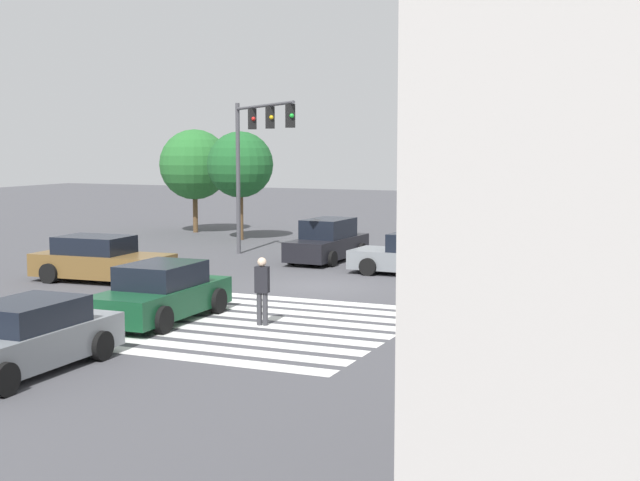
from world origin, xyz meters
TOP-DOWN VIEW (x-y plane):
  - ground_plane at (0.00, 0.00)m, footprint 114.17×114.17m
  - crosswalk_markings at (0.00, -6.32)m, footprint 9.48×8.20m
  - traffic_signal_mast at (-5.03, 5.03)m, footprint 5.11×5.11m
  - car_0 at (-7.43, -1.92)m, footprint 4.91×2.39m
  - car_2 at (-1.71, -6.82)m, footprint 2.24×4.72m
  - car_3 at (-2.31, 6.07)m, footprint 2.11×4.73m
  - car_4 at (-1.31, -12.59)m, footprint 2.13×4.92m
  - car_5 at (2.09, 3.91)m, footprint 4.69×2.31m
  - car_6 at (6.60, -3.96)m, footprint 4.33×2.10m
  - pedestrian at (1.10, -6.32)m, footprint 0.39×0.28m
  - street_light_pole_a at (10.41, -9.70)m, footprint 0.80×0.36m
  - tree_corner_a at (-13.28, 13.87)m, footprint 3.72×3.72m
  - tree_corner_b at (-9.30, 11.59)m, footprint 3.24×3.24m

SIDE VIEW (x-z plane):
  - ground_plane at x=0.00m, z-range 0.00..0.00m
  - crosswalk_markings at x=0.00m, z-range 0.00..0.01m
  - car_5 at x=2.09m, z-range -0.08..1.43m
  - car_4 at x=-1.31m, z-range -0.05..1.44m
  - car_6 at x=6.60m, z-range -0.03..1.45m
  - car_2 at x=-1.71m, z-range -0.05..1.51m
  - car_0 at x=-7.43m, z-range -0.05..1.52m
  - car_3 at x=-2.31m, z-range -0.08..1.63m
  - pedestrian at x=1.10m, z-range 0.12..1.92m
  - tree_corner_a at x=-13.28m, z-range 0.87..6.34m
  - tree_corner_b at x=-9.30m, z-range 1.03..6.35m
  - traffic_signal_mast at x=-5.03m, z-range 1.59..8.03m
  - street_light_pole_a at x=10.41m, z-range 0.82..10.19m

